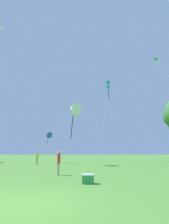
% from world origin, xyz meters
% --- Properties ---
extents(ground_plane, '(400.00, 400.00, 0.00)m').
position_xyz_m(ground_plane, '(0.00, 0.00, 0.00)').
color(ground_plane, '#4C8433').
extents(kite_green_small, '(1.16, 10.99, 16.70)m').
position_xyz_m(kite_green_small, '(12.78, 17.65, 16.13)').
color(kite_green_small, green).
rests_on(kite_green_small, ground_plane).
extents(kite_blue_delta, '(5.07, 5.48, 7.99)m').
position_xyz_m(kite_blue_delta, '(-9.72, 41.64, 6.82)').
color(kite_blue_delta, blue).
rests_on(kite_blue_delta, ground_plane).
extents(kite_teal_box, '(3.20, 5.63, 17.12)m').
position_xyz_m(kite_teal_box, '(6.42, 27.43, 16.01)').
color(kite_teal_box, teal).
rests_on(kite_teal_box, ground_plane).
extents(kite_white_distant, '(5.28, 7.17, 8.45)m').
position_xyz_m(kite_white_distant, '(-0.11, 15.92, 7.36)').
color(kite_white_distant, white).
rests_on(kite_white_distant, ground_plane).
extents(kite_red_high, '(4.39, 11.00, 11.65)m').
position_xyz_m(kite_red_high, '(15.48, 38.22, 10.26)').
color(kite_red_high, red).
rests_on(kite_red_high, ground_plane).
extents(person_with_spool, '(0.38, 0.44, 1.58)m').
position_xyz_m(person_with_spool, '(-4.82, 16.49, 0.95)').
color(person_with_spool, gray).
rests_on(person_with_spool, ground_plane).
extents(person_near_tree, '(0.30, 0.48, 1.56)m').
position_xyz_m(person_near_tree, '(-0.14, 6.18, 0.94)').
color(person_near_tree, gray).
rests_on(person_near_tree, ground_plane).
extents(picnic_cooler, '(0.60, 0.40, 0.44)m').
position_xyz_m(picnic_cooler, '(1.84, 3.20, 0.22)').
color(picnic_cooler, '#2D8C47').
rests_on(picnic_cooler, ground_plane).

